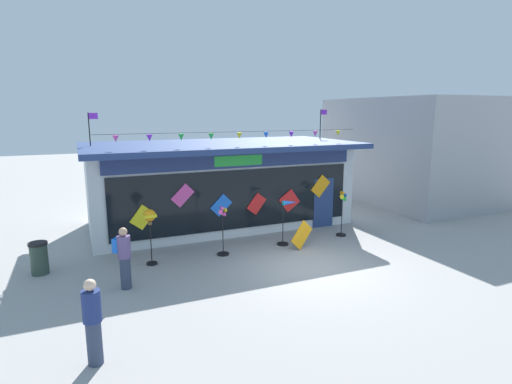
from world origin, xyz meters
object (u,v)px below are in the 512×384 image
object	(u,v)px
kite_shop_building	(220,183)
wind_spinner_center_right	(343,207)
wind_spinner_left	(223,228)
display_kite_on_ground	(302,235)
person_near_camera	(124,257)
trash_bin	(39,258)
wind_spinner_center_left	(287,217)
wind_spinner_far_left	(150,220)
person_mid_plaza	(93,321)

from	to	relation	value
kite_shop_building	wind_spinner_center_right	xyz separation A→B (m)	(3.64, -3.56, -0.62)
wind_spinner_left	display_kite_on_ground	xyz separation A→B (m)	(2.68, -0.45, -0.44)
display_kite_on_ground	person_near_camera	bearing A→B (deg)	-170.94
person_near_camera	wind_spinner_left	bearing A→B (deg)	-28.97
wind_spinner_left	trash_bin	world-z (taller)	wind_spinner_left
wind_spinner_left	wind_spinner_center_left	distance (m)	2.43
wind_spinner_far_left	wind_spinner_center_right	xyz separation A→B (m)	(7.11, 0.13, -0.29)
trash_bin	wind_spinner_center_left	bearing A→B (deg)	-3.42
kite_shop_building	person_mid_plaza	size ratio (longest dim) A/B	6.32
wind_spinner_left	display_kite_on_ground	distance (m)	2.76
wind_spinner_left	display_kite_on_ground	world-z (taller)	wind_spinner_left
kite_shop_building	wind_spinner_center_left	size ratio (longest dim) A/B	6.62
wind_spinner_center_left	person_mid_plaza	world-z (taller)	person_mid_plaza
wind_spinner_center_left	wind_spinner_center_right	size ratio (longest dim) A/B	0.92
kite_shop_building	wind_spinner_center_right	distance (m)	5.13
kite_shop_building	person_near_camera	distance (m)	6.86
person_near_camera	trash_bin	xyz separation A→B (m)	(-2.16, 2.02, -0.40)
wind_spinner_center_right	person_near_camera	world-z (taller)	wind_spinner_center_right
trash_bin	wind_spinner_center_right	bearing A→B (deg)	-2.28
person_near_camera	kite_shop_building	bearing A→B (deg)	-2.66
wind_spinner_far_left	person_near_camera	size ratio (longest dim) A/B	1.04
wind_spinner_far_left	person_near_camera	distance (m)	1.84
wind_spinner_far_left	display_kite_on_ground	distance (m)	5.09
person_mid_plaza	trash_bin	bearing A→B (deg)	-103.96
wind_spinner_left	person_mid_plaza	size ratio (longest dim) A/B	0.99
wind_spinner_center_right	trash_bin	distance (m)	10.23
person_mid_plaza	wind_spinner_left	bearing A→B (deg)	-159.07
kite_shop_building	wind_spinner_far_left	xyz separation A→B (m)	(-3.47, -3.69, -0.33)
wind_spinner_center_right	display_kite_on_ground	world-z (taller)	wind_spinner_center_right
wind_spinner_center_left	kite_shop_building	bearing A→B (deg)	109.04
wind_spinner_left	wind_spinner_center_right	size ratio (longest dim) A/B	0.95
person_near_camera	trash_bin	world-z (taller)	person_near_camera
wind_spinner_far_left	wind_spinner_center_right	size ratio (longest dim) A/B	1.00
kite_shop_building	person_near_camera	bearing A→B (deg)	-130.41
kite_shop_building	display_kite_on_ground	world-z (taller)	kite_shop_building
wind_spinner_far_left	person_mid_plaza	size ratio (longest dim) A/B	1.04
kite_shop_building	display_kite_on_ground	distance (m)	4.67
wind_spinner_left	person_near_camera	xyz separation A→B (m)	(-3.24, -1.39, -0.04)
display_kite_on_ground	person_mid_plaza	bearing A→B (deg)	-148.39
wind_spinner_center_left	wind_spinner_far_left	bearing A→B (deg)	-179.22
kite_shop_building	trash_bin	size ratio (longest dim) A/B	11.12
person_near_camera	wind_spinner_center_left	bearing A→B (deg)	-36.89
person_near_camera	wind_spinner_far_left	bearing A→B (deg)	5.52
wind_spinner_center_right	display_kite_on_ground	xyz separation A→B (m)	(-2.13, -0.67, -0.62)
kite_shop_building	trash_bin	xyz separation A→B (m)	(-6.57, -3.16, -1.25)
kite_shop_building	wind_spinner_far_left	world-z (taller)	kite_shop_building
person_near_camera	trash_bin	distance (m)	2.99
wind_spinner_far_left	wind_spinner_left	size ratio (longest dim) A/B	1.05
wind_spinner_center_left	person_near_camera	world-z (taller)	person_near_camera
wind_spinner_left	kite_shop_building	bearing A→B (deg)	72.78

